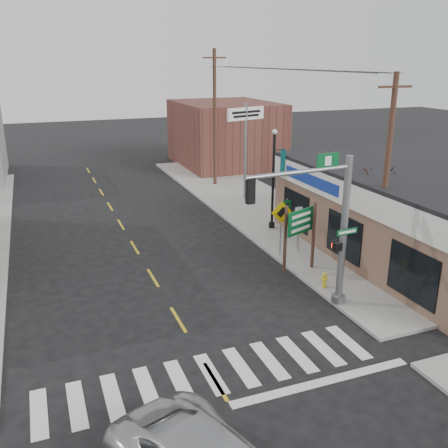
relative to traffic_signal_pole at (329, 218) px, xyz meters
name	(u,v)px	position (x,y,z in m)	size (l,w,h in m)	color
ground	(215,381)	(-5.49, -2.85, -3.69)	(140.00, 140.00, 0.00)	black
sidewalk_right	(282,221)	(3.51, 10.15, -3.62)	(6.00, 38.00, 0.13)	gray
center_line	(153,278)	(-5.49, 5.15, -3.68)	(0.12, 56.00, 0.01)	gold
crosswalk	(211,374)	(-5.49, -2.45, -3.68)	(11.00, 2.20, 0.01)	silver
thrift_store	(448,212)	(9.01, 3.15, -1.69)	(12.00, 14.00, 4.00)	#7D5C4B
bldg_distant_right	(225,134)	(6.51, 27.15, -0.89)	(8.00, 10.00, 5.60)	brown
traffic_signal_pole	(329,218)	(0.00, 0.00, 0.00)	(4.72, 0.38, 5.97)	gray
guide_sign	(300,228)	(0.81, 3.36, -1.59)	(1.76, 0.14, 3.07)	#4E3124
fire_hydrant	(324,279)	(0.91, 1.36, -3.20)	(0.21, 0.21, 0.66)	gold
ped_crossing_sign	(281,219)	(0.81, 5.16, -1.68)	(1.07, 0.08, 2.75)	gray
lamp_post	(274,172)	(2.38, 9.13, -0.35)	(0.72, 0.56, 5.53)	black
dance_center_sign	(246,127)	(3.34, 15.31, 1.29)	(3.01, 0.19, 6.39)	gray
bare_tree	(379,175)	(5.01, 3.66, 0.42)	(2.53, 2.53, 5.06)	black
shrub_front	(431,290)	(4.05, -1.32, -3.04)	(1.39, 1.39, 1.04)	#1C3A19
shrub_back	(346,238)	(4.45, 5.05, -3.10)	(1.21, 1.21, 0.91)	#163212
utility_pole_near	(386,179)	(3.43, 1.25, 0.87)	(1.50, 0.23, 8.63)	#40351A
utility_pole_far	(215,117)	(2.92, 20.03, 1.46)	(1.70, 0.26, 9.80)	#453422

